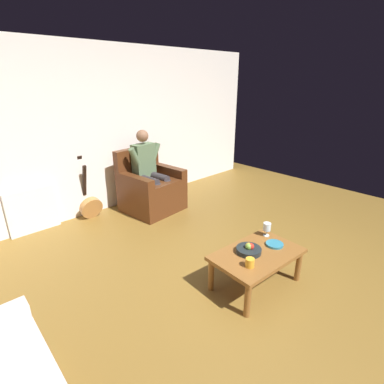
{
  "coord_description": "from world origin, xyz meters",
  "views": [
    {
      "loc": [
        2.27,
        1.22,
        2.05
      ],
      "look_at": [
        -0.08,
        -1.23,
        0.74
      ],
      "focal_mm": 27.82,
      "sensor_mm": 36.0,
      "label": 1
    }
  ],
  "objects_px": {
    "guitar": "(91,205)",
    "candle_jar": "(250,263)",
    "wine_glass_near": "(267,227)",
    "coffee_table": "(257,257)",
    "fruit_bowl": "(249,249)",
    "armchair": "(151,189)",
    "person_seated": "(149,169)",
    "decorative_dish": "(275,244)"
  },
  "relations": [
    {
      "from": "guitar",
      "to": "candle_jar",
      "type": "bearing_deg",
      "value": 94.91
    },
    {
      "from": "wine_glass_near",
      "to": "candle_jar",
      "type": "distance_m",
      "value": 0.66
    },
    {
      "from": "coffee_table",
      "to": "fruit_bowl",
      "type": "height_order",
      "value": "fruit_bowl"
    },
    {
      "from": "armchair",
      "to": "candle_jar",
      "type": "distance_m",
      "value": 2.51
    },
    {
      "from": "guitar",
      "to": "candle_jar",
      "type": "xyz_separation_m",
      "value": [
        -0.24,
        2.81,
        0.22
      ]
    },
    {
      "from": "person_seated",
      "to": "fruit_bowl",
      "type": "height_order",
      "value": "person_seated"
    },
    {
      "from": "candle_jar",
      "to": "coffee_table",
      "type": "bearing_deg",
      "value": -160.92
    },
    {
      "from": "armchair",
      "to": "guitar",
      "type": "xyz_separation_m",
      "value": [
        0.88,
        -0.38,
        -0.13
      ]
    },
    {
      "from": "armchair",
      "to": "guitar",
      "type": "bearing_deg",
      "value": -28.69
    },
    {
      "from": "armchair",
      "to": "candle_jar",
      "type": "bearing_deg",
      "value": 70.01
    },
    {
      "from": "person_seated",
      "to": "wine_glass_near",
      "type": "relative_size",
      "value": 8.3
    },
    {
      "from": "person_seated",
      "to": "candle_jar",
      "type": "relative_size",
      "value": 15.08
    },
    {
      "from": "person_seated",
      "to": "coffee_table",
      "type": "xyz_separation_m",
      "value": [
        0.38,
        2.35,
        -0.37
      ]
    },
    {
      "from": "coffee_table",
      "to": "person_seated",
      "type": "bearing_deg",
      "value": -99.22
    },
    {
      "from": "wine_glass_near",
      "to": "candle_jar",
      "type": "bearing_deg",
      "value": 19.8
    },
    {
      "from": "person_seated",
      "to": "coffee_table",
      "type": "relative_size",
      "value": 1.35
    },
    {
      "from": "decorative_dish",
      "to": "candle_jar",
      "type": "bearing_deg",
      "value": 5.04
    },
    {
      "from": "armchair",
      "to": "decorative_dish",
      "type": "height_order",
      "value": "armchair"
    },
    {
      "from": "coffee_table",
      "to": "fruit_bowl",
      "type": "distance_m",
      "value": 0.13
    },
    {
      "from": "person_seated",
      "to": "wine_glass_near",
      "type": "bearing_deg",
      "value": 84.27
    },
    {
      "from": "decorative_dish",
      "to": "fruit_bowl",
      "type": "bearing_deg",
      "value": -19.05
    },
    {
      "from": "armchair",
      "to": "coffee_table",
      "type": "xyz_separation_m",
      "value": [
        0.38,
        2.34,
        -0.01
      ]
    },
    {
      "from": "guitar",
      "to": "decorative_dish",
      "type": "bearing_deg",
      "value": 105.1
    },
    {
      "from": "person_seated",
      "to": "decorative_dish",
      "type": "xyz_separation_m",
      "value": [
        0.13,
        2.4,
        -0.3
      ]
    },
    {
      "from": "armchair",
      "to": "decorative_dish",
      "type": "relative_size",
      "value": 5.44
    },
    {
      "from": "armchair",
      "to": "coffee_table",
      "type": "distance_m",
      "value": 2.37
    },
    {
      "from": "coffee_table",
      "to": "wine_glass_near",
      "type": "distance_m",
      "value": 0.42
    },
    {
      "from": "armchair",
      "to": "person_seated",
      "type": "height_order",
      "value": "person_seated"
    },
    {
      "from": "person_seated",
      "to": "wine_glass_near",
      "type": "height_order",
      "value": "person_seated"
    },
    {
      "from": "guitar",
      "to": "fruit_bowl",
      "type": "height_order",
      "value": "guitar"
    },
    {
      "from": "coffee_table",
      "to": "wine_glass_near",
      "type": "height_order",
      "value": "wine_glass_near"
    },
    {
      "from": "fruit_bowl",
      "to": "decorative_dish",
      "type": "distance_m",
      "value": 0.33
    },
    {
      "from": "candle_jar",
      "to": "person_seated",
      "type": "bearing_deg",
      "value": -104.56
    },
    {
      "from": "person_seated",
      "to": "coffee_table",
      "type": "bearing_deg",
      "value": 75.42
    },
    {
      "from": "person_seated",
      "to": "guitar",
      "type": "relative_size",
      "value": 1.34
    },
    {
      "from": "coffee_table",
      "to": "wine_glass_near",
      "type": "relative_size",
      "value": 6.14
    },
    {
      "from": "person_seated",
      "to": "fruit_bowl",
      "type": "bearing_deg",
      "value": 73.74
    },
    {
      "from": "person_seated",
      "to": "guitar",
      "type": "bearing_deg",
      "value": -28.19
    },
    {
      "from": "person_seated",
      "to": "coffee_table",
      "type": "height_order",
      "value": "person_seated"
    },
    {
      "from": "person_seated",
      "to": "guitar",
      "type": "height_order",
      "value": "person_seated"
    },
    {
      "from": "coffee_table",
      "to": "fruit_bowl",
      "type": "bearing_deg",
      "value": -47.82
    },
    {
      "from": "armchair",
      "to": "person_seated",
      "type": "xyz_separation_m",
      "value": [
        0.0,
        -0.01,
        0.35
      ]
    }
  ]
}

